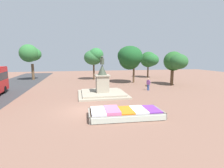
{
  "coord_description": "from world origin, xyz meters",
  "views": [
    {
      "loc": [
        -0.75,
        -14.44,
        4.51
      ],
      "look_at": [
        2.67,
        2.68,
        1.78
      ],
      "focal_mm": 28.0,
      "sensor_mm": 36.0,
      "label": 1
    }
  ],
  "objects": [
    {
      "name": "ground_plane",
      "position": [
        0.0,
        0.0,
        0.0
      ],
      "size": [
        84.56,
        84.56,
        0.0
      ],
      "primitive_type": "plane",
      "color": "brown"
    },
    {
      "name": "flower_planter",
      "position": [
        2.66,
        -2.19,
        0.28
      ],
      "size": [
        5.66,
        2.72,
        0.68
      ],
      "color": "#38281C",
      "rests_on": "ground_plane"
    },
    {
      "name": "statue_monument",
      "position": [
        2.12,
        5.76,
        0.79
      ],
      "size": [
        5.65,
        5.65,
        4.64
      ],
      "color": "gray",
      "rests_on": "ground_plane"
    },
    {
      "name": "pedestrian_with_handbag",
      "position": [
        8.61,
        7.45,
        0.91
      ],
      "size": [
        0.5,
        0.64,
        1.63
      ],
      "color": "#264CA5",
      "rests_on": "ground_plane"
    },
    {
      "name": "park_tree_far_left",
      "position": [
        14.5,
        10.81,
        3.77
      ],
      "size": [
        3.11,
        4.26,
        5.36
      ],
      "color": "#4C3823",
      "rests_on": "ground_plane"
    },
    {
      "name": "park_tree_behind_statue",
      "position": [
        14.63,
        21.41,
        3.88
      ],
      "size": [
        3.68,
        4.22,
        5.6
      ],
      "color": "#4C3823",
      "rests_on": "ground_plane"
    },
    {
      "name": "park_tree_far_right",
      "position": [
        2.58,
        20.23,
        4.57
      ],
      "size": [
        3.73,
        3.87,
        6.2
      ],
      "color": "#4C3823",
      "rests_on": "ground_plane"
    },
    {
      "name": "park_tree_street_side",
      "position": [
        -9.5,
        21.95,
        5.05
      ],
      "size": [
        3.84,
        3.93,
        6.84
      ],
      "color": "brown",
      "rests_on": "ground_plane"
    },
    {
      "name": "park_tree_mid_canopy",
      "position": [
        8.28,
        14.71,
        4.45
      ],
      "size": [
        4.37,
        4.92,
        6.37
      ],
      "color": "brown",
      "rests_on": "ground_plane"
    }
  ]
}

